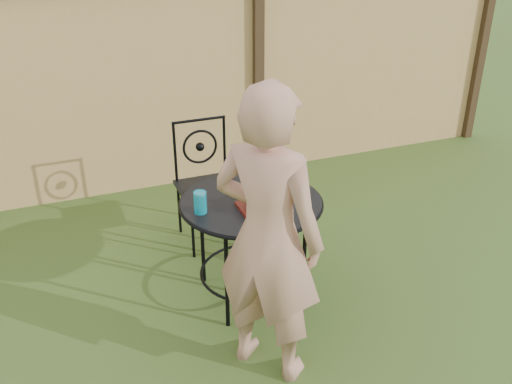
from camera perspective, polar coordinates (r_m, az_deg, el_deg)
ground at (r=3.69m, az=-6.46°, el=-14.02°), size 60.00×60.00×0.00m
fence at (r=5.17m, az=-13.68°, el=9.69°), size 8.00×0.12×1.90m
patio_table at (r=3.69m, az=-0.49°, el=-2.74°), size 0.92×0.92×0.72m
patio_chair at (r=4.42m, az=-4.94°, el=1.23°), size 0.46×0.46×0.95m
diner at (r=2.98m, az=1.21°, el=-4.62°), size 0.71×0.74×1.70m
salad_plate at (r=3.50m, az=0.66°, el=-1.69°), size 0.27×0.27×0.02m
salad at (r=3.47m, az=0.66°, el=-0.93°), size 0.21×0.21×0.08m
fork at (r=3.42m, az=0.83°, el=1.03°), size 0.01×0.01×0.18m
drinking_glass at (r=3.46m, az=-5.60°, el=-1.03°), size 0.08×0.08×0.14m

